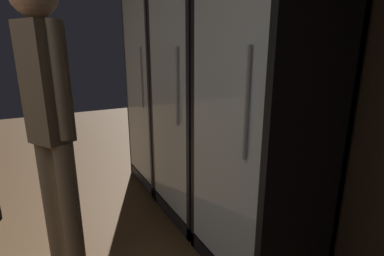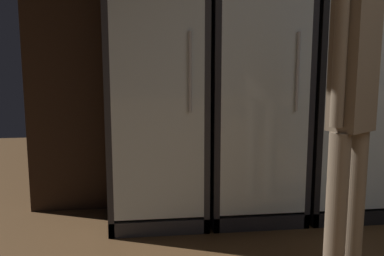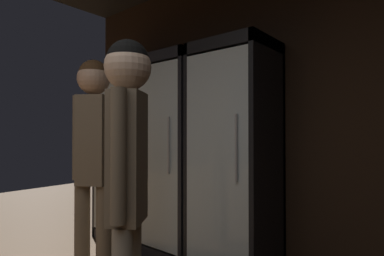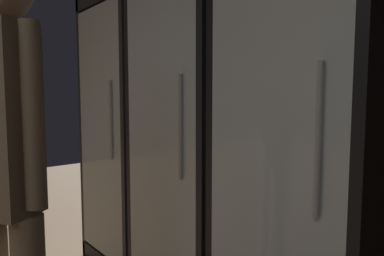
% 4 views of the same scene
% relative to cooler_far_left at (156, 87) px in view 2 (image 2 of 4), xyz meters
% --- Properties ---
extents(cooler_far_left, '(0.66, 0.58, 1.94)m').
position_rel_cooler_far_left_xyz_m(cooler_far_left, '(0.00, 0.00, 0.00)').
color(cooler_far_left, '#2B2B30').
rests_on(cooler_far_left, ground).
extents(cooler_left, '(0.66, 0.58, 1.94)m').
position_rel_cooler_far_left_xyz_m(cooler_left, '(0.69, 0.00, 0.00)').
color(cooler_left, black).
rests_on(cooler_left, ground).
extents(cooler_center, '(0.66, 0.58, 1.94)m').
position_rel_cooler_far_left_xyz_m(cooler_center, '(1.38, 0.00, -0.00)').
color(cooler_center, black).
rests_on(cooler_center, ground).
extents(shopper_near, '(0.27, 0.24, 1.68)m').
position_rel_cooler_far_left_xyz_m(shopper_near, '(0.89, -1.08, 0.11)').
color(shopper_near, '#72604C').
rests_on(shopper_near, ground).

